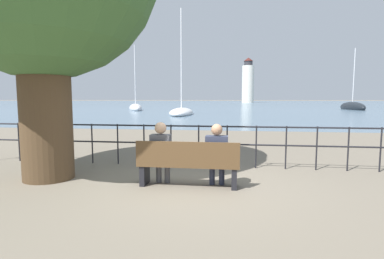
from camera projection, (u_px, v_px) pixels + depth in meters
ground_plane at (189, 186)px, 5.87m from camera, size 1000.00×1000.00×0.00m
harbor_water at (232, 102)px, 163.96m from camera, size 600.00×300.00×0.01m
park_bench at (188, 164)px, 5.76m from camera, size 1.97×0.45×0.90m
seated_person_left at (161, 150)px, 5.89m from camera, size 0.39×0.35×1.25m
seated_person_right at (217, 152)px, 5.74m from camera, size 0.42×0.35×1.23m
promenade_railing at (199, 139)px, 7.49m from camera, size 11.36×0.04×1.05m
sailboat_0 at (181, 112)px, 32.77m from camera, size 2.95×9.06×11.62m
sailboat_1 at (136, 108)px, 45.75m from camera, size 4.74×8.32×10.22m
sailboat_3 at (352, 107)px, 48.29m from camera, size 2.18×8.58×10.27m
harbor_lighthouse at (248, 82)px, 141.39m from camera, size 5.61×5.61×21.10m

